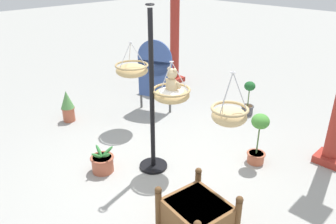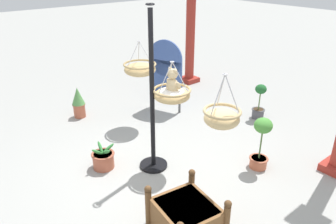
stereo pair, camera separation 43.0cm
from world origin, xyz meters
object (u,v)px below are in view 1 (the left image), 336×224
(greenhouse_pillar_right, at_px, (175,37))
(potted_plant_small_succulent, at_px, (103,162))
(display_pole_central, at_px, (153,123))
(potted_plant_tall_leafy, at_px, (258,138))
(hanging_basket_with_teddy, at_px, (171,94))
(teddy_bear, at_px, (172,83))
(wooden_planter_box, at_px, (197,215))
(display_sign_board, at_px, (155,70))
(hanging_basket_left_high, at_px, (132,70))
(potted_plant_flowering_red, at_px, (248,100))
(hanging_basket_right_low, at_px, (229,115))
(potted_plant_bushy_green, at_px, (68,106))

(greenhouse_pillar_right, height_order, potted_plant_small_succulent, greenhouse_pillar_right)
(display_pole_central, relative_size, potted_plant_tall_leafy, 2.90)
(display_pole_central, bearing_deg, hanging_basket_with_teddy, 59.04)
(teddy_bear, relative_size, potted_plant_tall_leafy, 0.46)
(greenhouse_pillar_right, xyz_separation_m, potted_plant_tall_leafy, (3.68, -1.94, -0.77))
(wooden_planter_box, relative_size, display_sign_board, 0.56)
(hanging_basket_left_high, xyz_separation_m, potted_plant_flowering_red, (1.32, 2.03, -0.83))
(hanging_basket_left_high, height_order, hanging_basket_right_low, hanging_basket_right_low)
(display_pole_central, distance_m, potted_plant_tall_leafy, 1.70)
(teddy_bear, bearing_deg, display_sign_board, 143.72)
(hanging_basket_with_teddy, distance_m, potted_plant_bushy_green, 2.76)
(hanging_basket_with_teddy, height_order, potted_plant_tall_leafy, hanging_basket_with_teddy)
(display_pole_central, xyz_separation_m, hanging_basket_left_high, (-1.34, 0.73, 0.37))
(hanging_basket_with_teddy, relative_size, potted_plant_flowering_red, 0.82)
(potted_plant_bushy_green, bearing_deg, potted_plant_flowering_red, 49.41)
(greenhouse_pillar_right, distance_m, potted_plant_small_succulent, 4.50)
(wooden_planter_box, bearing_deg, potted_plant_bushy_green, 172.93)
(hanging_basket_right_low, bearing_deg, teddy_bear, 166.47)
(hanging_basket_with_teddy, distance_m, hanging_basket_left_high, 1.56)
(greenhouse_pillar_right, xyz_separation_m, potted_plant_flowering_red, (2.58, -0.45, -0.88))
(teddy_bear, distance_m, wooden_planter_box, 1.88)
(hanging_basket_with_teddy, distance_m, teddy_bear, 0.18)
(hanging_basket_left_high, distance_m, potted_plant_bushy_green, 1.60)
(potted_plant_tall_leafy, bearing_deg, greenhouse_pillar_right, 152.21)
(teddy_bear, xyz_separation_m, potted_plant_bushy_green, (-2.60, -0.35, -1.06))
(hanging_basket_right_low, distance_m, wooden_planter_box, 1.27)
(hanging_basket_left_high, xyz_separation_m, hanging_basket_right_low, (2.68, -0.75, 0.22))
(display_pole_central, xyz_separation_m, display_sign_board, (-1.58, 1.54, 0.12))
(potted_plant_flowering_red, bearing_deg, hanging_basket_left_high, -123.10)
(wooden_planter_box, distance_m, potted_plant_bushy_green, 3.84)
(potted_plant_flowering_red, relative_size, potted_plant_bushy_green, 1.13)
(hanging_basket_left_high, bearing_deg, hanging_basket_with_teddy, -17.87)
(display_pole_central, height_order, teddy_bear, display_pole_central)
(teddy_bear, relative_size, potted_plant_small_succulent, 0.98)
(teddy_bear, relative_size, hanging_basket_right_low, 0.62)
(potted_plant_flowering_red, distance_m, potted_plant_bushy_green, 3.73)
(greenhouse_pillar_right, bearing_deg, potted_plant_small_succulent, -61.13)
(hanging_basket_right_low, relative_size, potted_plant_bushy_green, 0.98)
(potted_plant_small_succulent, bearing_deg, potted_plant_flowering_red, 82.20)
(greenhouse_pillar_right, height_order, potted_plant_flowering_red, greenhouse_pillar_right)
(potted_plant_tall_leafy, bearing_deg, display_sign_board, 174.00)
(greenhouse_pillar_right, height_order, potted_plant_bushy_green, greenhouse_pillar_right)
(hanging_basket_with_teddy, distance_m, potted_plant_flowering_red, 2.66)
(hanging_basket_right_low, distance_m, potted_plant_tall_leafy, 1.60)
(hanging_basket_right_low, xyz_separation_m, wooden_planter_box, (0.02, -0.54, -1.15))
(hanging_basket_with_teddy, relative_size, greenhouse_pillar_right, 0.24)
(greenhouse_pillar_right, relative_size, potted_plant_flowering_red, 3.40)
(display_pole_central, bearing_deg, potted_plant_tall_leafy, 49.30)
(potted_plant_bushy_green, distance_m, potted_plant_small_succulent, 2.05)
(potted_plant_tall_leafy, relative_size, potted_plant_bushy_green, 1.32)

